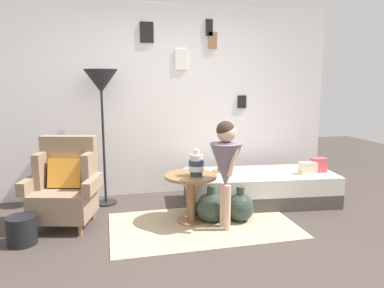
# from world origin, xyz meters

# --- Properties ---
(ground_plane) EXTENTS (12.00, 12.00, 0.00)m
(ground_plane) POSITION_xyz_m (0.00, 0.00, 0.00)
(ground_plane) COLOR #423833
(gallery_wall) EXTENTS (4.80, 0.12, 2.60)m
(gallery_wall) POSITION_xyz_m (0.00, 1.95, 1.30)
(gallery_wall) COLOR silver
(gallery_wall) RESTS_ON ground
(rug) EXTENTS (2.01, 1.17, 0.01)m
(rug) POSITION_xyz_m (0.18, 0.57, 0.01)
(rug) COLOR tan
(rug) RESTS_ON ground
(armchair) EXTENTS (0.85, 0.72, 0.97)m
(armchair) POSITION_xyz_m (-1.27, 0.96, 0.44)
(armchair) COLOR #9E7042
(armchair) RESTS_ON ground
(daybed) EXTENTS (1.97, 0.99, 0.40)m
(daybed) POSITION_xyz_m (1.10, 1.16, 0.20)
(daybed) COLOR #4C4742
(daybed) RESTS_ON ground
(pillow_head) EXTENTS (0.19, 0.13, 0.18)m
(pillow_head) POSITION_xyz_m (1.86, 1.02, 0.49)
(pillow_head) COLOR #D64C56
(pillow_head) RESTS_ON daybed
(pillow_mid) EXTENTS (0.21, 0.13, 0.15)m
(pillow_mid) POSITION_xyz_m (1.68, 0.98, 0.47)
(pillow_mid) COLOR beige
(pillow_mid) RESTS_ON daybed
(side_table) EXTENTS (0.58, 0.58, 0.54)m
(side_table) POSITION_xyz_m (0.08, 0.72, 0.39)
(side_table) COLOR olive
(side_table) RESTS_ON ground
(vase_striped) EXTENTS (0.17, 0.17, 0.30)m
(vase_striped) POSITION_xyz_m (0.13, 0.66, 0.67)
(vase_striped) COLOR #2D384C
(vase_striped) RESTS_ON side_table
(floor_lamp) EXTENTS (0.42, 0.42, 1.71)m
(floor_lamp) POSITION_xyz_m (-0.85, 1.58, 1.50)
(floor_lamp) COLOR black
(floor_lamp) RESTS_ON ground
(person_child) EXTENTS (0.34, 0.34, 1.17)m
(person_child) POSITION_xyz_m (0.39, 0.44, 0.75)
(person_child) COLOR #D8AD8E
(person_child) RESTS_ON ground
(book_on_daybed) EXTENTS (0.24, 0.18, 0.03)m
(book_on_daybed) POSITION_xyz_m (0.64, 1.31, 0.42)
(book_on_daybed) COLOR #AD7250
(book_on_daybed) RESTS_ON daybed
(demijohn_near) EXTENTS (0.33, 0.33, 0.42)m
(demijohn_near) POSITION_xyz_m (0.30, 0.67, 0.17)
(demijohn_near) COLOR #2D3D33
(demijohn_near) RESTS_ON ground
(demijohn_far) EXTENTS (0.32, 0.32, 0.40)m
(demijohn_far) POSITION_xyz_m (0.63, 0.61, 0.16)
(demijohn_far) COLOR #2D3D33
(demijohn_far) RESTS_ON ground
(magazine_basket) EXTENTS (0.28, 0.28, 0.28)m
(magazine_basket) POSITION_xyz_m (-1.64, 0.55, 0.14)
(magazine_basket) COLOR black
(magazine_basket) RESTS_ON ground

